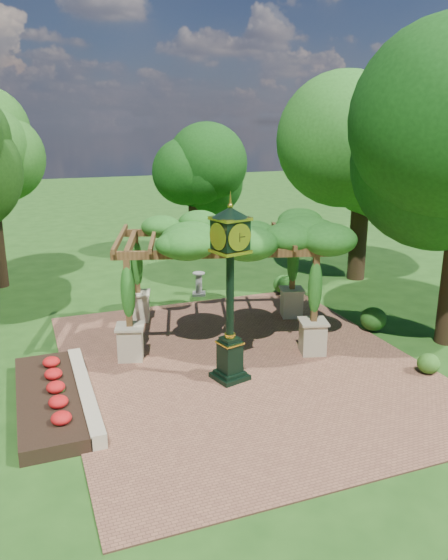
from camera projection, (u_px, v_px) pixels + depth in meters
name	position (u px, v px, depth m)	size (l,w,h in m)	color
ground	(256.00, 379.00, 15.22)	(120.00, 120.00, 0.00)	#1E4714
brick_plaza	(242.00, 364.00, 16.11)	(10.00, 12.00, 0.04)	brown
border_wall	(85.00, 392.00, 14.04)	(0.35, 5.00, 0.40)	#C6B793
flower_bed	(49.00, 399.00, 13.73)	(1.50, 5.00, 0.36)	red
pedestal_clock	(230.00, 279.00, 14.36)	(1.18, 1.18, 4.89)	black
pergola	(219.00, 239.00, 17.33)	(7.29, 5.65, 4.04)	#C3B891
sundial	(199.00, 285.00, 22.50)	(0.67, 0.67, 0.96)	gray
shrub_front	(428.00, 363.00, 15.43)	(0.63, 0.63, 0.57)	#2C5F1B
shrub_mid	(373.00, 319.00, 18.58)	(0.89, 0.89, 0.80)	#1D4914
shrub_back	(284.00, 284.00, 22.60)	(0.85, 0.85, 0.77)	#255F1B
tree_north	(194.00, 168.00, 28.34)	(3.83, 3.83, 6.70)	#311F13
tree_east_far	(366.00, 128.00, 23.15)	(5.29, 5.29, 9.66)	#2F2112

